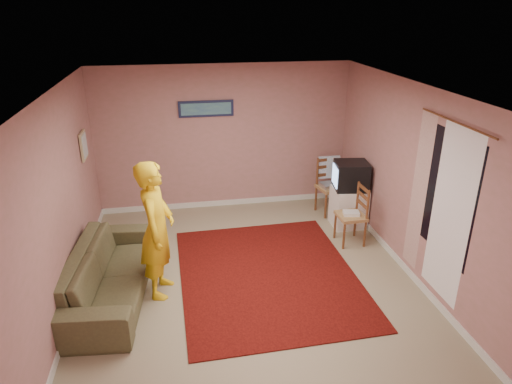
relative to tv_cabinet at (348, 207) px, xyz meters
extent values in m
plane|color=gray|center=(-1.95, -1.28, -0.34)|extent=(5.00, 5.00, 0.00)
cube|color=#AC7175|center=(-1.95, 1.22, 0.96)|extent=(4.50, 0.02, 2.60)
cube|color=#AC7175|center=(-1.95, -3.78, 0.96)|extent=(4.50, 0.02, 2.60)
cube|color=#AC7175|center=(-4.20, -1.28, 0.96)|extent=(0.02, 5.00, 2.60)
cube|color=#AC7175|center=(0.30, -1.28, 0.96)|extent=(0.02, 5.00, 2.60)
cube|color=silver|center=(-1.95, -1.28, 2.26)|extent=(4.50, 5.00, 0.02)
cube|color=silver|center=(-1.95, 1.21, -0.29)|extent=(4.50, 0.02, 0.10)
cube|color=silver|center=(-4.19, -1.28, -0.29)|extent=(0.02, 5.00, 0.10)
cube|color=silver|center=(0.29, -1.28, -0.29)|extent=(0.02, 5.00, 0.10)
cube|color=black|center=(0.29, -2.18, 1.11)|extent=(0.01, 1.10, 1.50)
cube|color=white|center=(0.28, -2.33, 0.91)|extent=(0.01, 0.75, 2.10)
cube|color=beige|center=(0.26, -1.63, 0.91)|extent=(0.01, 0.35, 2.10)
cylinder|color=brown|center=(0.25, -2.18, 1.98)|extent=(0.02, 1.40, 0.02)
cube|color=#141939|center=(-2.25, 1.19, 1.51)|extent=(0.95, 0.03, 0.28)
cube|color=#304F86|center=(-2.25, 1.17, 1.51)|extent=(0.86, 0.01, 0.20)
cube|color=tan|center=(-4.17, 0.32, 1.21)|extent=(0.03, 0.38, 0.42)
cube|color=silver|center=(-4.15, 0.32, 1.21)|extent=(0.01, 0.30, 0.34)
cube|color=#310705|center=(-1.65, -1.29, -0.33)|extent=(2.47, 3.06, 0.02)
cube|color=white|center=(0.00, 0.00, 0.00)|extent=(0.53, 0.49, 0.68)
cube|color=black|center=(0.00, 0.00, 0.57)|extent=(0.58, 0.54, 0.46)
cube|color=#8CB2F2|center=(-0.26, 0.04, 0.57)|extent=(0.07, 0.38, 0.32)
cube|color=#A78951|center=(-0.13, 0.55, 0.14)|extent=(0.53, 0.51, 0.05)
cube|color=brown|center=(-0.13, 0.55, 0.40)|extent=(0.45, 0.13, 0.52)
cube|color=#AFAFB4|center=(-0.13, 0.55, 0.20)|extent=(0.42, 0.33, 0.06)
cube|color=#7BABCA|center=(-0.13, 0.74, 0.47)|extent=(0.39, 0.05, 0.41)
cube|color=#A78951|center=(-0.19, -0.58, 0.12)|extent=(0.43, 0.44, 0.05)
cube|color=brown|center=(-0.19, -0.58, 0.36)|extent=(0.06, 0.43, 0.49)
cube|color=white|center=(-0.19, -0.58, 0.17)|extent=(0.28, 0.22, 0.05)
imported|color=brown|center=(-3.75, -1.38, -0.01)|extent=(1.10, 2.35, 0.66)
imported|color=yellow|center=(-3.11, -1.40, 0.56)|extent=(0.55, 0.73, 1.81)
camera|label=1|loc=(-2.78, -6.63, 3.19)|focal=32.00mm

